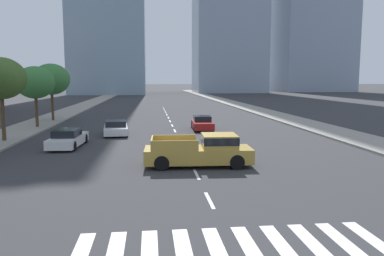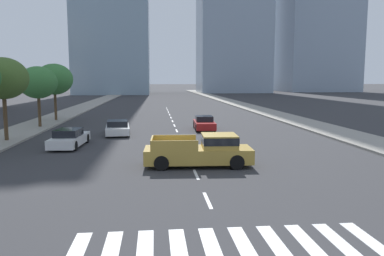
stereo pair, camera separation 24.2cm
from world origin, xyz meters
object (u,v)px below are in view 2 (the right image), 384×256
pickup_truck (203,151)px  sedan_white_2 (118,128)px  street_tree_second (3,79)px  street_tree_fourth (54,79)px  street_tree_third (38,83)px  sedan_white_0 (69,138)px  sedan_red_1 (204,123)px

pickup_truck → sedan_white_2: pickup_truck is taller
pickup_truck → sedan_white_2: bearing=117.1°
sedan_white_2 → street_tree_second: bearing=106.9°
sedan_white_2 → street_tree_fourth: size_ratio=0.76×
pickup_truck → street_tree_fourth: street_tree_fourth is taller
sedan_white_2 → street_tree_third: size_ratio=0.83×
sedan_white_0 → street_tree_fourth: street_tree_fourth is taller
sedan_red_1 → street_tree_third: bearing=-98.4°
sedan_red_1 → street_tree_third: 15.95m
sedan_white_2 → street_tree_third: 10.00m
sedan_red_1 → street_tree_second: bearing=-68.2°
sedan_white_2 → pickup_truck: bearing=-160.5°
sedan_red_1 → street_tree_fourth: (-15.28, 8.73, 3.99)m
sedan_red_1 → street_tree_third: (-15.28, 2.75, 3.68)m
sedan_white_2 → street_tree_second: street_tree_second is taller
street_tree_second → pickup_truck: bearing=-34.5°
pickup_truck → sedan_white_0: pickup_truck is taller
sedan_white_2 → street_tree_third: bearing=51.1°
sedan_white_2 → street_tree_third: street_tree_third is taller
sedan_red_1 → street_tree_fourth: street_tree_fourth is taller
sedan_white_2 → street_tree_fourth: bearing=29.7°
pickup_truck → street_tree_fourth: 27.21m
street_tree_fourth → street_tree_second: bearing=-90.0°
sedan_white_0 → sedan_red_1: (10.26, 8.04, 0.00)m
street_tree_third → sedan_white_0: bearing=-65.1°
street_tree_third → street_tree_fourth: size_ratio=0.92×
pickup_truck → street_tree_second: bearing=148.0°
street_tree_fourth → pickup_truck: bearing=-60.4°
street_tree_second → sedan_white_0: bearing=-26.6°
street_tree_second → street_tree_third: size_ratio=1.06×
pickup_truck → sedan_red_1: (1.95, 14.69, -0.23)m
pickup_truck → street_tree_fourth: size_ratio=0.93×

